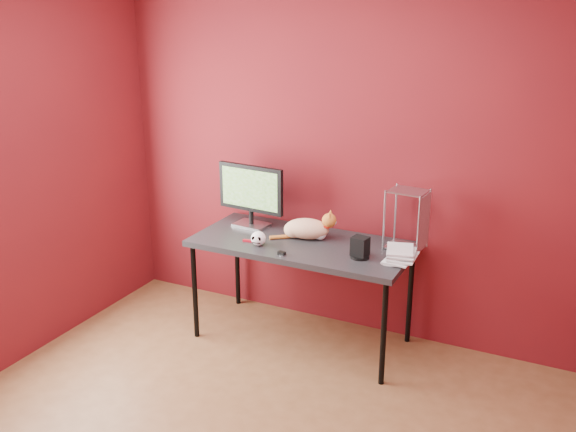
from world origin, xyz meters
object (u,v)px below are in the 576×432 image
at_px(desk, 302,248).
at_px(book_stack, 392,191).
at_px(speaker, 360,248).
at_px(cat, 307,228).
at_px(monitor, 251,193).
at_px(skull_mug, 258,238).

distance_m(desk, book_stack, 0.81).
height_order(desk, speaker, speaker).
relative_size(cat, book_stack, 0.48).
height_order(monitor, cat, monitor).
bearing_deg(book_stack, cat, 170.22).
relative_size(monitor, speaker, 3.74).
xyz_separation_m(desk, monitor, (-0.47, 0.13, 0.31)).
xyz_separation_m(desk, speaker, (0.46, -0.10, 0.12)).
bearing_deg(monitor, book_stack, -3.63).
relative_size(desk, book_stack, 1.65).
bearing_deg(skull_mug, book_stack, 1.06).
relative_size(desk, skull_mug, 14.45).
distance_m(desk, monitor, 0.58).
bearing_deg(skull_mug, monitor, 116.48).
bearing_deg(cat, speaker, -33.89).
relative_size(desk, cat, 3.47).
distance_m(speaker, book_stack, 0.43).
bearing_deg(cat, monitor, 160.03).
distance_m(monitor, skull_mug, 0.45).
height_order(skull_mug, book_stack, book_stack).
height_order(skull_mug, speaker, speaker).
distance_m(skull_mug, book_stack, 0.97).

